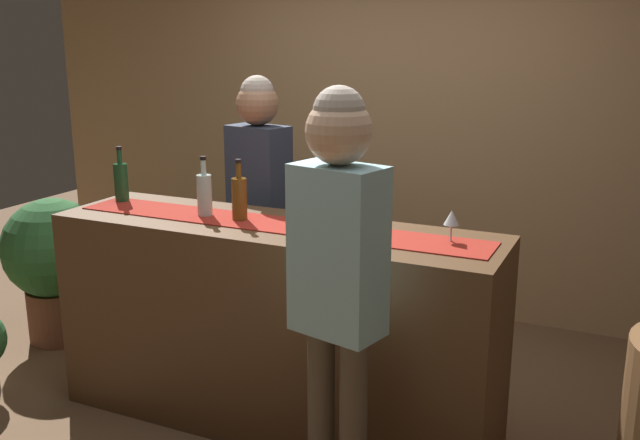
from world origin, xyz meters
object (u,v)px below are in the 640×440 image
wine_glass_mid_counter (314,214)px  customer_sipping (338,264)px  wine_bottle_clear (205,194)px  wine_glass_near_customer (452,219)px  bartender (259,190)px  wine_bottle_amber (239,198)px  potted_plant_tall (54,259)px  wine_bottle_green (121,181)px

wine_glass_mid_counter → customer_sipping: 0.56m
wine_bottle_clear → wine_glass_near_customer: 1.23m
wine_bottle_clear → wine_glass_mid_counter: size_ratio=2.10×
bartender → customer_sipping: bearing=142.8°
wine_bottle_amber → wine_glass_mid_counter: size_ratio=2.10×
bartender → potted_plant_tall: bearing=23.2°
wine_bottle_green → wine_glass_near_customer: (1.82, -0.01, -0.01)m
wine_glass_mid_counter → wine_bottle_amber: bearing=166.8°
wine_bottle_green → wine_bottle_clear: size_ratio=1.00×
wine_bottle_green → customer_sipping: bearing=-22.4°
wine_bottle_clear → wine_glass_near_customer: bearing=2.8°
wine_bottle_amber → wine_glass_mid_counter: wine_bottle_amber is taller
wine_bottle_green → wine_bottle_amber: size_ratio=1.00×
wine_bottle_green → wine_bottle_amber: same height
customer_sipping → wine_bottle_clear: bearing=163.2°
wine_bottle_green → potted_plant_tall: (-0.78, 0.23, -0.61)m
wine_glass_near_customer → wine_bottle_clear: bearing=-177.2°
wine_bottle_green → bartender: bearing=41.5°
wine_bottle_clear → wine_bottle_amber: (0.20, -0.00, 0.00)m
bartender → wine_bottle_amber: bearing=122.8°
wine_glass_near_customer → bartender: (-1.25, 0.52, -0.09)m
wine_glass_near_customer → potted_plant_tall: wine_glass_near_customer is taller
wine_glass_mid_counter → bartender: bearing=134.4°
wine_bottle_clear → customer_sipping: 1.12m
wine_glass_mid_counter → customer_sipping: bearing=-55.2°
wine_bottle_amber → customer_sipping: (0.77, -0.56, -0.06)m
wine_bottle_clear → bartender: (-0.02, 0.58, -0.10)m
wine_bottle_amber → wine_bottle_clear: bearing=178.8°
wine_bottle_green → wine_bottle_clear: (0.59, -0.07, 0.00)m
wine_glass_near_customer → customer_sipping: (-0.26, -0.63, -0.06)m
wine_glass_near_customer → bartender: size_ratio=0.08×
customer_sipping → wine_glass_near_customer: bearing=80.6°
customer_sipping → potted_plant_tall: (-2.34, 0.87, -0.55)m
wine_bottle_amber → customer_sipping: bearing=-36.2°
customer_sipping → potted_plant_tall: customer_sipping is taller
customer_sipping → wine_glass_mid_counter: bearing=138.4°
wine_bottle_clear → customer_sipping: customer_sipping is taller
wine_bottle_green → bartender: size_ratio=0.18×
wine_bottle_green → bartender: 0.76m
wine_glass_near_customer → customer_sipping: customer_sipping is taller
wine_bottle_green → wine_bottle_amber: (0.79, -0.08, 0.00)m
wine_glass_near_customer → bartender: bartender is taller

